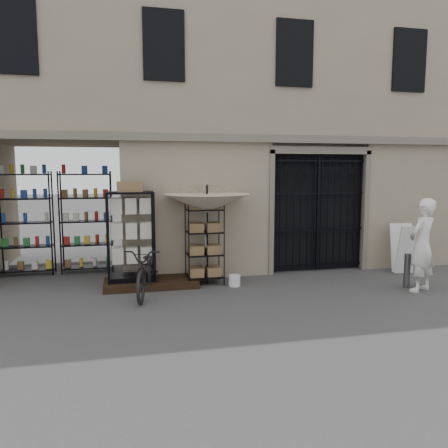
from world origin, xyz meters
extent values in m
plane|color=black|center=(0.00, 0.00, 0.00)|extent=(80.00, 80.00, 0.00)
cube|color=gray|center=(0.00, 4.00, 4.50)|extent=(14.00, 4.00, 9.00)
cube|color=black|center=(-4.50, 2.80, 1.50)|extent=(3.00, 1.70, 3.00)
cube|color=black|center=(-4.55, 3.30, 1.25)|extent=(2.70, 0.50, 2.50)
cube|color=black|center=(1.75, 2.28, 1.50)|extent=(2.50, 0.06, 3.00)
cube|color=black|center=(1.75, 2.12, 1.45)|extent=(0.05, 0.05, 2.80)
cube|color=black|center=(-2.40, 1.55, 0.07)|extent=(2.00, 0.90, 0.15)
cube|color=black|center=(-2.80, 1.63, 0.20)|extent=(1.12, 0.94, 0.11)
cube|color=silver|center=(-2.93, 1.36, 1.11)|extent=(0.82, 0.39, 1.79)
cube|color=silver|center=(-2.80, 1.63, 1.00)|extent=(0.92, 0.73, 1.49)
cube|color=olive|center=(-2.80, 1.63, 2.12)|extent=(0.65, 0.59, 0.21)
cube|color=black|center=(-1.21, 1.55, 0.89)|extent=(0.92, 0.79, 1.77)
cube|color=olive|center=(-1.21, 1.55, 0.83)|extent=(0.78, 0.65, 1.33)
cylinder|color=black|center=(-1.16, 1.50, 1.11)|extent=(0.05, 0.05, 2.22)
imported|color=beige|center=(-1.16, 1.50, 1.91)|extent=(2.17, 2.18, 1.49)
cylinder|color=silver|center=(-0.61, 1.18, 0.12)|extent=(0.29, 0.29, 0.25)
imported|color=black|center=(-2.51, 0.92, 0.00)|extent=(0.87, 1.13, 1.93)
cylinder|color=#4F5052|center=(2.98, 0.23, 0.37)|extent=(0.16, 0.16, 0.74)
imported|color=white|center=(3.10, -0.05, 0.00)|extent=(1.47, 2.07, 0.47)
cube|color=silver|center=(3.72, 1.21, 0.61)|extent=(0.60, 0.36, 1.19)
cube|color=silver|center=(3.78, 1.58, 0.61)|extent=(0.60, 0.36, 1.19)
camera|label=1|loc=(-2.90, -7.86, 2.54)|focal=35.00mm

